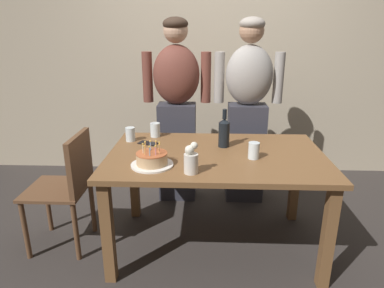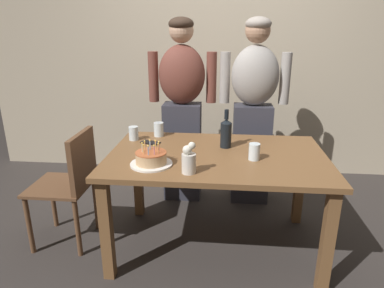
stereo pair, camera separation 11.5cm
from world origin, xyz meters
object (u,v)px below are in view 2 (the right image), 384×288
(water_glass_side, at_px, (134,133))
(cell_phone, at_px, (150,142))
(person_woman_cardigan, at_px, (253,110))
(dining_chair, at_px, (72,179))
(water_glass_far, at_px, (159,129))
(flower_vase, at_px, (189,160))
(person_man_bearded, at_px, (182,109))
(water_glass_near, at_px, (254,152))
(birthday_cake, at_px, (151,159))
(wine_bottle, at_px, (226,133))

(water_glass_side, height_order, cell_phone, water_glass_side)
(person_woman_cardigan, height_order, dining_chair, person_woman_cardigan)
(water_glass_far, height_order, person_woman_cardigan, person_woman_cardigan)
(water_glass_far, bearing_deg, flower_vase, -66.06)
(water_glass_side, bearing_deg, person_man_bearded, 59.39)
(water_glass_near, bearing_deg, water_glass_far, 147.72)
(birthday_cake, relative_size, dining_chair, 0.31)
(water_glass_near, height_order, person_woman_cardigan, person_woman_cardigan)
(wine_bottle, height_order, dining_chair, wine_bottle)
(dining_chair, bearing_deg, person_man_bearded, 138.88)
(birthday_cake, bearing_deg, water_glass_far, 96.27)
(water_glass_near, bearing_deg, person_man_bearded, 123.89)
(person_woman_cardigan, xyz_separation_m, dining_chair, (-1.36, -0.82, -0.36))
(person_woman_cardigan, bearing_deg, water_glass_far, 27.95)
(flower_vase, distance_m, person_man_bearded, 1.15)
(person_woman_cardigan, bearing_deg, water_glass_near, 86.49)
(cell_phone, distance_m, person_man_bearded, 0.63)
(person_man_bearded, bearing_deg, person_woman_cardigan, -180.00)
(water_glass_far, relative_size, dining_chair, 0.13)
(water_glass_side, xyz_separation_m, person_woman_cardigan, (0.95, 0.53, 0.08))
(flower_vase, bearing_deg, water_glass_near, 32.55)
(water_glass_far, bearing_deg, water_glass_near, -32.28)
(water_glass_far, height_order, cell_phone, water_glass_far)
(person_man_bearded, bearing_deg, wine_bottle, 121.93)
(birthday_cake, distance_m, person_woman_cardigan, 1.25)
(water_glass_side, bearing_deg, cell_phone, -23.70)
(water_glass_side, bearing_deg, water_glass_near, -20.60)
(water_glass_far, distance_m, wine_bottle, 0.59)
(flower_vase, xyz_separation_m, person_woman_cardigan, (0.46, 1.13, 0.05))
(cell_phone, relative_size, person_man_bearded, 0.09)
(person_man_bearded, bearing_deg, cell_phone, 74.03)
(cell_phone, distance_m, flower_vase, 0.64)
(water_glass_near, distance_m, person_woman_cardigan, 0.88)
(person_woman_cardigan, bearing_deg, person_man_bearded, 0.00)
(person_woman_cardigan, bearing_deg, cell_phone, 36.38)
(water_glass_side, relative_size, person_woman_cardigan, 0.06)
(water_glass_near, relative_size, cell_phone, 0.77)
(person_woman_cardigan, bearing_deg, flower_vase, 67.86)
(wine_bottle, distance_m, flower_vase, 0.54)
(water_glass_near, distance_m, person_man_bearded, 1.05)
(wine_bottle, height_order, cell_phone, wine_bottle)
(birthday_cake, height_order, water_glass_side, birthday_cake)
(wine_bottle, bearing_deg, dining_chair, -170.59)
(birthday_cake, bearing_deg, water_glass_side, 116.14)
(water_glass_near, relative_size, person_man_bearded, 0.07)
(water_glass_side, bearing_deg, birthday_cake, -63.86)
(water_glass_near, xyz_separation_m, cell_phone, (-0.76, 0.28, -0.05))
(water_glass_far, bearing_deg, water_glass_side, -145.65)
(birthday_cake, bearing_deg, person_woman_cardigan, 55.29)
(water_glass_near, distance_m, water_glass_far, 0.86)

